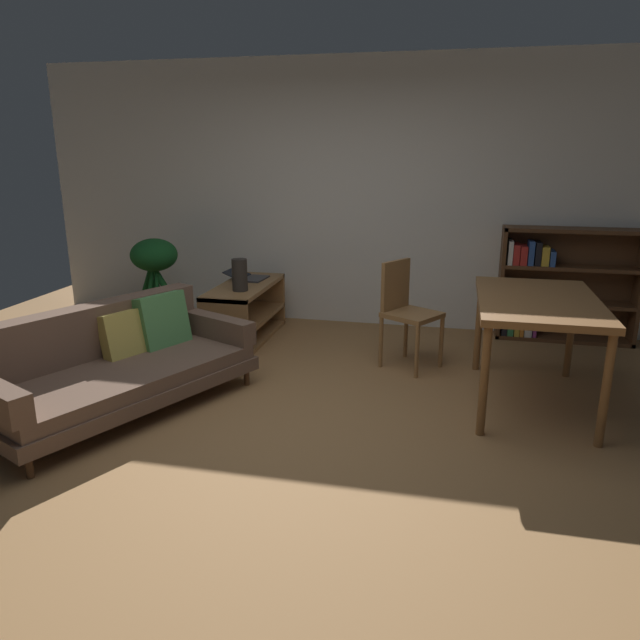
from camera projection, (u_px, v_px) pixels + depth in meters
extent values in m
plane|color=#9E7042|center=(284.00, 430.00, 4.00)|extent=(8.16, 8.16, 0.00)
cube|color=silver|center=(355.00, 195.00, 6.15)|extent=(6.80, 0.10, 2.70)
cylinder|color=#56351E|center=(247.00, 377.00, 4.74)|extent=(0.04, 0.04, 0.13)
cylinder|color=#56351E|center=(29.00, 468.00, 3.40)|extent=(0.04, 0.04, 0.13)
cylinder|color=#56351E|center=(184.00, 358.00, 5.18)|extent=(0.04, 0.04, 0.13)
cube|color=brown|center=(121.00, 387.00, 4.26)|extent=(1.60, 2.11, 0.10)
cube|color=brown|center=(120.00, 373.00, 4.23)|extent=(1.54, 2.03, 0.10)
cube|color=brown|center=(89.00, 332.00, 4.37)|extent=(0.94, 1.75, 0.39)
cube|color=brown|center=(213.00, 326.00, 4.87)|extent=(0.82, 0.48, 0.18)
cube|color=tan|center=(124.00, 334.00, 4.44)|extent=(0.30, 0.38, 0.36)
cube|color=#4C894C|center=(162.00, 321.00, 4.68)|extent=(0.37, 0.47, 0.43)
cube|color=olive|center=(264.00, 298.00, 6.38)|extent=(0.47, 0.04, 0.55)
cube|color=olive|center=(223.00, 328.00, 5.30)|extent=(0.47, 0.04, 0.55)
cube|color=olive|center=(245.00, 317.00, 5.86)|extent=(0.47, 1.15, 0.04)
cube|color=olive|center=(244.00, 287.00, 5.77)|extent=(0.47, 1.19, 0.04)
cube|color=olive|center=(246.00, 336.00, 5.91)|extent=(0.47, 1.15, 0.04)
cube|color=#333338|center=(255.00, 279.00, 5.99)|extent=(0.23, 0.33, 0.02)
cube|color=black|center=(237.00, 273.00, 6.04)|extent=(0.21, 0.32, 0.08)
cylinder|color=#2D2823|center=(240.00, 275.00, 5.48)|extent=(0.14, 0.14, 0.30)
cylinder|color=slate|center=(239.00, 269.00, 5.47)|extent=(0.08, 0.08, 0.01)
cylinder|color=#9E9389|center=(159.00, 320.00, 6.20)|extent=(0.29, 0.29, 0.20)
cylinder|color=#195623|center=(168.00, 292.00, 6.10)|extent=(0.29, 0.06, 0.42)
cylinder|color=#195623|center=(168.00, 289.00, 6.15)|extent=(0.22, 0.17, 0.46)
cylinder|color=#195623|center=(160.00, 291.00, 6.23)|extent=(0.07, 0.24, 0.38)
cylinder|color=#195623|center=(147.00, 282.00, 6.19)|extent=(0.33, 0.19, 0.58)
cylinder|color=#195623|center=(152.00, 295.00, 6.11)|extent=(0.12, 0.09, 0.35)
cylinder|color=#195623|center=(150.00, 288.00, 6.05)|extent=(0.12, 0.18, 0.52)
cylinder|color=#195623|center=(158.00, 292.00, 6.00)|extent=(0.15, 0.24, 0.47)
ellipsoid|color=#195623|center=(154.00, 255.00, 6.01)|extent=(0.47, 0.47, 0.33)
cylinder|color=brown|center=(479.00, 327.00, 4.99)|extent=(0.06, 0.06, 0.75)
cylinder|color=brown|center=(484.00, 382.00, 3.83)|extent=(0.06, 0.06, 0.75)
cylinder|color=brown|center=(571.00, 333.00, 4.84)|extent=(0.06, 0.06, 0.75)
cylinder|color=brown|center=(606.00, 391.00, 3.67)|extent=(0.06, 0.06, 0.75)
cube|color=brown|center=(538.00, 301.00, 4.22)|extent=(0.83, 1.34, 0.05)
cylinder|color=olive|center=(441.00, 342.00, 5.09)|extent=(0.04, 0.04, 0.45)
cylinder|color=olive|center=(417.00, 352.00, 4.84)|extent=(0.04, 0.04, 0.45)
cylinder|color=olive|center=(406.00, 333.00, 5.34)|extent=(0.04, 0.04, 0.45)
cylinder|color=olive|center=(381.00, 342.00, 5.09)|extent=(0.04, 0.04, 0.45)
cube|color=olive|center=(412.00, 315.00, 5.02)|extent=(0.55, 0.55, 0.04)
cube|color=olive|center=(396.00, 285.00, 5.08)|extent=(0.21, 0.32, 0.42)
cube|color=#56351E|center=(501.00, 282.00, 5.86)|extent=(0.04, 0.29, 1.10)
cube|color=#56351E|center=(638.00, 289.00, 5.60)|extent=(0.04, 0.29, 1.10)
cube|color=#56351E|center=(574.00, 230.00, 5.58)|extent=(1.27, 0.29, 0.04)
cube|color=#56351E|center=(561.00, 338.00, 5.88)|extent=(1.27, 0.29, 0.04)
cube|color=#56351E|center=(566.00, 283.00, 5.85)|extent=(1.24, 0.04, 1.10)
cube|color=#56351E|center=(566.00, 303.00, 5.78)|extent=(1.24, 0.28, 0.04)
cube|color=#56351E|center=(570.00, 267.00, 5.68)|extent=(1.24, 0.28, 0.04)
cube|color=black|center=(504.00, 325.00, 5.95)|extent=(0.05, 0.21, 0.17)
cube|color=#337F47|center=(510.00, 325.00, 5.94)|extent=(0.06, 0.22, 0.18)
cube|color=gold|center=(516.00, 325.00, 5.93)|extent=(0.05, 0.23, 0.17)
cube|color=orange|center=(521.00, 323.00, 5.91)|extent=(0.04, 0.23, 0.22)
cube|color=silver|center=(527.00, 326.00, 5.91)|extent=(0.07, 0.23, 0.17)
cube|color=#993884|center=(534.00, 324.00, 5.88)|extent=(0.03, 0.19, 0.22)
cube|color=silver|center=(506.00, 290.00, 5.85)|extent=(0.04, 0.20, 0.17)
cube|color=gold|center=(511.00, 290.00, 5.85)|extent=(0.04, 0.23, 0.17)
cube|color=orange|center=(517.00, 290.00, 5.82)|extent=(0.05, 0.18, 0.18)
cube|color=gold|center=(524.00, 292.00, 5.82)|extent=(0.07, 0.23, 0.15)
cube|color=orange|center=(532.00, 291.00, 5.80)|extent=(0.06, 0.21, 0.18)
cube|color=black|center=(540.00, 292.00, 5.79)|extent=(0.06, 0.21, 0.17)
cube|color=silver|center=(510.00, 252.00, 5.75)|extent=(0.04, 0.23, 0.23)
cube|color=red|center=(516.00, 254.00, 5.74)|extent=(0.06, 0.23, 0.19)
cube|color=red|center=(523.00, 255.00, 5.73)|extent=(0.06, 0.23, 0.18)
cube|color=#2D5199|center=(531.00, 253.00, 5.70)|extent=(0.05, 0.18, 0.23)
cube|color=black|center=(538.00, 253.00, 5.69)|extent=(0.05, 0.18, 0.22)
cube|color=gold|center=(545.00, 256.00, 5.68)|extent=(0.07, 0.18, 0.18)
cube|color=#2D5199|center=(552.00, 258.00, 5.68)|extent=(0.05, 0.23, 0.14)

